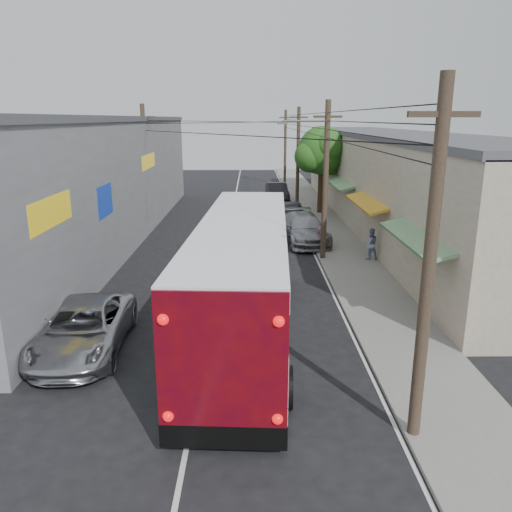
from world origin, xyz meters
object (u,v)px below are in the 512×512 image
Objects in this scene: parked_suv at (304,229)px; pedestrian_far at (370,244)px; parked_car_mid at (291,213)px; parked_car_far at (277,192)px; jeepney at (84,328)px; coach_bus at (244,275)px; pedestrian_near at (322,235)px.

parked_suv is 3.58× the size of pedestrian_far.
parked_car_far reaches higher than parked_car_mid.
pedestrian_far is at bearing -83.12° from parked_car_far.
jeepney is at bearing 32.03° from pedestrian_far.
pedestrian_far is (2.98, -4.07, 0.09)m from parked_suv.
parked_suv is at bearing -91.13° from parked_car_far.
coach_bus is 10.75m from pedestrian_far.
parked_car_far is at bearing -85.97° from pedestrian_near.
parked_car_mid is at bearing 83.32° from coach_bus.
pedestrian_near is 0.99× the size of pedestrian_far.
parked_car_far is 17.49m from pedestrian_near.
pedestrian_near reaches higher than parked_car_mid.
jeepney is 3.39× the size of pedestrian_near.
pedestrian_far reaches higher than parked_car_mid.
parked_suv is 1.20× the size of parked_car_far.
coach_bus is 2.99× the size of parked_car_mid.
jeepney is at bearing -107.48° from parked_car_mid.
pedestrian_far reaches higher than pedestrian_near.
parked_suv reaches higher than parked_car_mid.
parked_car_mid is at bearing 87.59° from parked_suv.
parked_car_far is (-0.48, 10.08, 0.02)m from parked_car_mid.
parked_car_mid reaches higher than jeepney.
parked_car_far is (-0.80, 15.43, -0.04)m from parked_suv.
pedestrian_far is at bearing 134.99° from pedestrian_near.
jeepney is at bearing 51.84° from pedestrian_near.
parked_suv is (3.39, 12.65, -1.17)m from coach_bus.
parked_suv is (8.40, 14.22, 0.08)m from jeepney.
parked_car_mid is 9.99m from pedestrian_far.
parked_car_mid is 10.09m from parked_car_far.
parked_car_far is (2.59, 28.09, -1.22)m from coach_bus.
coach_bus reaches higher than parked_car_far.
jeepney is 1.12× the size of parked_car_far.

